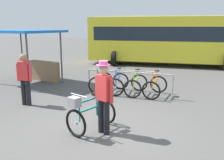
# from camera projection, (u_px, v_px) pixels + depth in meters

# --- Properties ---
(ground_plane) EXTENTS (80.00, 80.00, 0.00)m
(ground_plane) POSITION_uv_depth(u_px,v_px,m) (100.00, 129.00, 6.00)
(ground_plane) COLOR #514F4C
(bike_rack_rail) EXTENTS (3.21, 0.06, 0.88)m
(bike_rack_rail) POSITION_uv_depth(u_px,v_px,m) (128.00, 77.00, 8.77)
(bike_rack_rail) COLOR #99999E
(bike_rack_rail) RESTS_ON ground
(racked_bike_teal) EXTENTS (0.74, 1.15, 0.97)m
(racked_bike_teal) POSITION_uv_depth(u_px,v_px,m) (101.00, 82.00, 9.39)
(racked_bike_teal) COLOR black
(racked_bike_teal) RESTS_ON ground
(racked_bike_blue) EXTENTS (0.80, 1.17, 0.97)m
(racked_bike_blue) POSITION_uv_depth(u_px,v_px,m) (118.00, 83.00, 9.15)
(racked_bike_blue) COLOR black
(racked_bike_blue) RESTS_ON ground
(racked_bike_lime) EXTENTS (0.68, 1.11, 0.97)m
(racked_bike_lime) POSITION_uv_depth(u_px,v_px,m) (136.00, 85.00, 8.91)
(racked_bike_lime) COLOR black
(racked_bike_lime) RESTS_ON ground
(racked_bike_orange) EXTENTS (0.74, 1.15, 0.97)m
(racked_bike_orange) POSITION_uv_depth(u_px,v_px,m) (155.00, 86.00, 8.67)
(racked_bike_orange) COLOR black
(racked_bike_orange) RESTS_ON ground
(featured_bicycle) EXTENTS (0.98, 1.26, 0.97)m
(featured_bicycle) POSITION_uv_depth(u_px,v_px,m) (89.00, 113.00, 5.77)
(featured_bicycle) COLOR black
(featured_bicycle) RESTS_ON ground
(person_with_featured_bike) EXTENTS (0.50, 0.32, 1.72)m
(person_with_featured_bike) POSITION_uv_depth(u_px,v_px,m) (104.00, 94.00, 5.55)
(person_with_featured_bike) COLOR black
(person_with_featured_bike) RESTS_ON ground
(pedestrian_with_backpack) EXTENTS (0.53, 0.35, 1.64)m
(pedestrian_with_backpack) POSITION_uv_depth(u_px,v_px,m) (25.00, 76.00, 7.62)
(pedestrian_with_backpack) COLOR black
(pedestrian_with_backpack) RESTS_ON ground
(bus_distant) EXTENTS (10.20, 4.06, 3.08)m
(bus_distant) POSITION_uv_depth(u_px,v_px,m) (169.00, 38.00, 15.41)
(bus_distant) COLOR yellow
(bus_distant) RESTS_ON ground
(market_stall) EXTENTS (3.49, 2.86, 2.30)m
(market_stall) POSITION_uv_depth(u_px,v_px,m) (30.00, 51.00, 10.79)
(market_stall) COLOR #4C4C51
(market_stall) RESTS_ON ground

